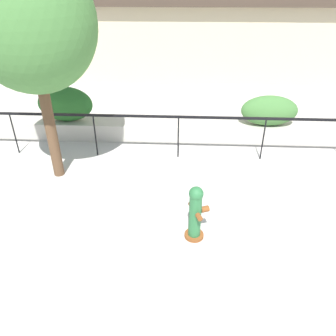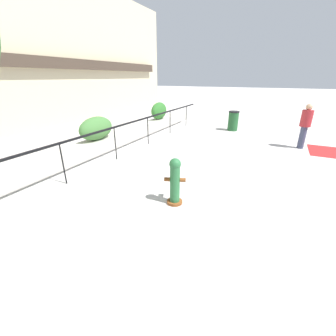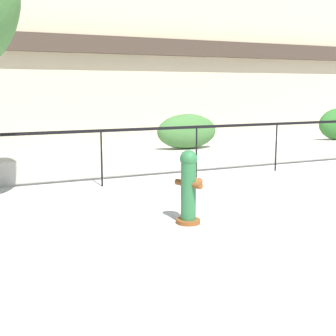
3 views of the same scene
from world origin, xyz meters
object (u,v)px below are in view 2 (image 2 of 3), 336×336
hedge_bush_1 (96,128)px  hedge_bush_2 (159,111)px  pedestrian (305,124)px  fire_hydrant (175,181)px  trash_bin (233,121)px

hedge_bush_1 → hedge_bush_2: size_ratio=1.13×
hedge_bush_1 → hedge_bush_2: bearing=0.0°
pedestrian → hedge_bush_1: bearing=120.1°
fire_hydrant → pedestrian: pedestrian is taller
hedge_bush_2 → pedestrian: bearing=-96.9°
hedge_bush_1 → trash_bin: 7.17m
fire_hydrant → pedestrian: (6.10, -2.76, 0.44)m
hedge_bush_1 → fire_hydrant: hedge_bush_1 is taller
hedge_bush_2 → trash_bin: size_ratio=1.35×
hedge_bush_2 → pedestrian: (-0.83, -6.90, 0.04)m
fire_hydrant → pedestrian: 6.71m
hedge_bush_1 → pedestrian: size_ratio=0.89×
hedge_bush_2 → pedestrian: pedestrian is taller
hedge_bush_1 → pedestrian: bearing=-59.9°
hedge_bush_2 → fire_hydrant: size_ratio=1.26×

